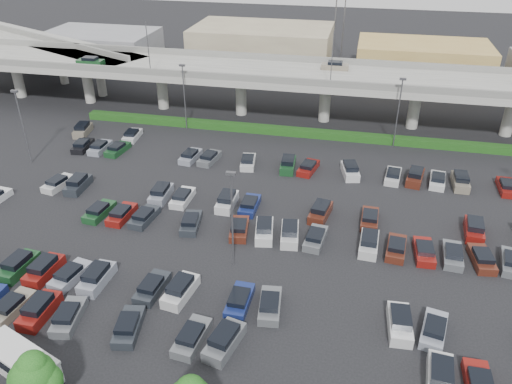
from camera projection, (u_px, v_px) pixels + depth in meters
ground at (251, 221)px, 56.17m from camera, size 280.00×280.00×0.00m
overpass at (294, 77)px, 79.81m from camera, size 150.00×13.00×15.80m
on_ramp at (43, 45)px, 98.83m from camera, size 50.93×30.13×8.80m
hedge at (287, 131)px, 77.06m from camera, size 66.00×1.60×1.10m
shuttle_bus at (21, 361)px, 37.36m from camera, size 7.11×4.49×2.16m
parked_cars at (235, 231)px, 53.25m from camera, size 62.92×41.68×1.67m
light_poles at (219, 160)px, 55.51m from camera, size 66.90×48.38×10.30m
distant_buildings at (374, 55)px, 104.36m from camera, size 138.00×24.00×9.00m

